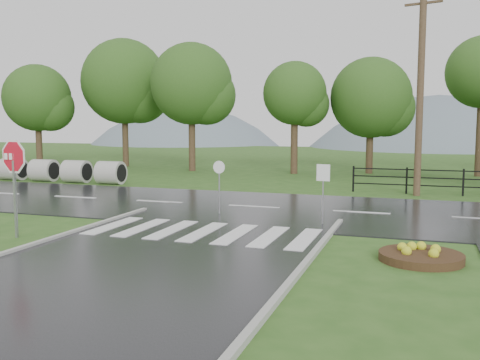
% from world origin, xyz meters
% --- Properties ---
extents(ground, '(120.00, 120.00, 0.00)m').
position_xyz_m(ground, '(0.00, 0.00, 0.00)').
color(ground, '#2E551C').
rests_on(ground, ground).
extents(main_road, '(90.00, 8.00, 0.04)m').
position_xyz_m(main_road, '(0.00, 10.00, 0.00)').
color(main_road, black).
rests_on(main_road, ground).
extents(crosswalk, '(6.50, 2.80, 0.02)m').
position_xyz_m(crosswalk, '(0.00, 5.00, 0.06)').
color(crosswalk, silver).
rests_on(crosswalk, ground).
extents(fence_west, '(9.58, 0.08, 1.20)m').
position_xyz_m(fence_west, '(7.75, 16.00, 0.72)').
color(fence_west, black).
rests_on(fence_west, ground).
extents(hills, '(102.00, 48.00, 48.00)m').
position_xyz_m(hills, '(3.49, 65.00, -15.54)').
color(hills, slate).
rests_on(hills, ground).
extents(treeline, '(83.20, 5.20, 10.00)m').
position_xyz_m(treeline, '(1.00, 24.00, 0.00)').
color(treeline, '#254C17').
rests_on(treeline, ground).
extents(culvert_pipes, '(9.70, 1.20, 1.20)m').
position_xyz_m(culvert_pipes, '(-13.60, 15.00, 0.60)').
color(culvert_pipes, '#9E9B93').
rests_on(culvert_pipes, ground).
extents(stop_sign, '(1.29, 0.27, 2.94)m').
position_xyz_m(stop_sign, '(-4.77, 2.84, 2.03)').
color(stop_sign, '#939399').
rests_on(stop_sign, ground).
extents(flower_bed, '(1.94, 1.94, 0.39)m').
position_xyz_m(flower_bed, '(6.02, 3.80, 0.14)').
color(flower_bed, '#332111').
rests_on(flower_bed, ground).
extents(reg_sign_small, '(0.43, 0.08, 1.93)m').
position_xyz_m(reg_sign_small, '(3.08, 7.36, 1.39)').
color(reg_sign_small, '#939399').
rests_on(reg_sign_small, ground).
extents(reg_sign_round, '(0.44, 0.08, 1.90)m').
position_xyz_m(reg_sign_round, '(-0.69, 8.12, 1.23)').
color(reg_sign_round, '#939399').
rests_on(reg_sign_round, ground).
extents(utility_pole_east, '(1.56, 0.54, 8.96)m').
position_xyz_m(utility_pole_east, '(5.82, 15.50, 4.55)').
color(utility_pole_east, '#473523').
rests_on(utility_pole_east, ground).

